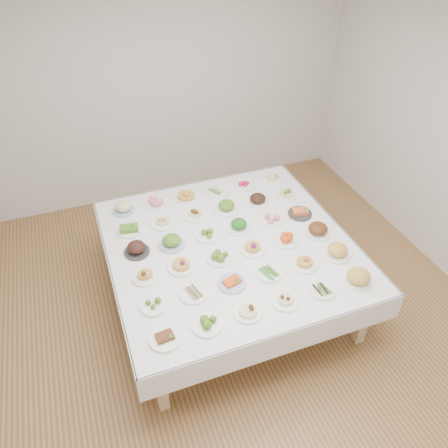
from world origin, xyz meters
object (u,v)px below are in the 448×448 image
object	(u,v)px
display_table	(229,248)
dish_0	(165,336)
dish_18	(136,248)
dish_35	(273,178)

from	to	relation	value
display_table	dish_0	size ratio (longest dim) A/B	9.18
display_table	dish_18	distance (m)	0.89
dish_18	dish_0	bearing A→B (deg)	-90.03
display_table	dish_0	world-z (taller)	dish_0
dish_0	dish_35	distance (m)	2.46
dish_35	display_table	bearing A→B (deg)	-135.24
dish_0	dish_18	world-z (taller)	dish_18
display_table	dish_35	bearing A→B (deg)	44.76
display_table	dish_0	bearing A→B (deg)	-134.71
dish_0	dish_18	xyz separation A→B (m)	(0.00, 1.06, 0.02)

